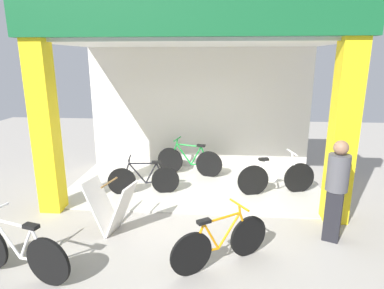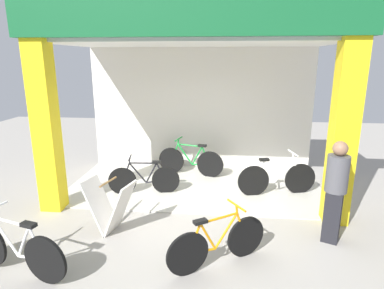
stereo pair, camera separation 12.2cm
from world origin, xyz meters
name	(u,v)px [view 1 (the left image)]	position (x,y,z in m)	size (l,w,h in m)	color
ground_plane	(189,214)	(0.00, 0.00, 0.00)	(19.12, 19.12, 0.00)	#9E9991
shop_facade	(195,95)	(0.00, 1.51, 2.03)	(5.76, 3.10, 3.75)	beige
bicycle_inside_0	(189,161)	(-0.18, 2.10, 0.36)	(1.62, 0.50, 0.91)	black
bicycle_inside_1	(276,178)	(1.74, 1.08, 0.37)	(1.64, 0.51, 0.92)	black
bicycle_inside_2	(144,179)	(-1.03, 0.85, 0.33)	(1.48, 0.41, 0.82)	black
bicycle_parked_0	(221,242)	(0.58, -1.47, 0.34)	(1.32, 0.89, 0.85)	black
bicycle_parked_1	(17,251)	(-2.06, -1.95, 0.37)	(1.62, 0.54, 0.91)	black
sandwich_board_sign	(111,207)	(-1.20, -0.74, 0.44)	(0.87, 0.63, 0.90)	silver
pedestrian_1	(336,190)	(2.34, -0.64, 0.83)	(0.43, 0.43, 1.61)	black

